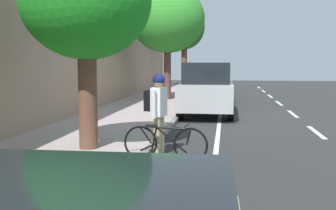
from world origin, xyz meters
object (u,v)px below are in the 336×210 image
at_px(bicycle_at_curb, 165,143).
at_px(cyclist_with_backpack, 158,105).
at_px(street_tree_far_end, 86,2).
at_px(parked_sedan_green_nearest, 214,86).
at_px(street_tree_mid_block, 167,19).
at_px(parked_suv_silver_second, 207,88).
at_px(street_tree_near_cyclist, 184,28).

distance_m(bicycle_at_curb, cyclist_with_backpack, 0.87).
relative_size(cyclist_with_backpack, street_tree_far_end, 0.40).
relative_size(bicycle_at_curb, street_tree_far_end, 0.39).
relative_size(parked_sedan_green_nearest, street_tree_mid_block, 0.77).
xyz_separation_m(parked_suv_silver_second, cyclist_with_backpack, (0.73, 7.03, 0.06)).
bearing_deg(street_tree_mid_block, bicycle_at_curb, 97.99).
height_order(parked_sedan_green_nearest, parked_suv_silver_second, parked_suv_silver_second).
distance_m(parked_suv_silver_second, street_tree_far_end, 7.75).
xyz_separation_m(parked_sedan_green_nearest, cyclist_with_backpack, (0.81, 13.13, 0.33)).
distance_m(cyclist_with_backpack, street_tree_near_cyclist, 20.68).
bearing_deg(street_tree_far_end, cyclist_with_backpack, -178.97).
bearing_deg(cyclist_with_backpack, parked_suv_silver_second, -95.93).
height_order(bicycle_at_curb, street_tree_near_cyclist, street_tree_near_cyclist).
bearing_deg(bicycle_at_curb, street_tree_mid_block, -82.01).
bearing_deg(street_tree_far_end, street_tree_mid_block, -90.00).
height_order(parked_suv_silver_second, cyclist_with_backpack, parked_suv_silver_second).
xyz_separation_m(parked_suv_silver_second, bicycle_at_curb, (0.51, 7.49, -0.65)).
height_order(parked_suv_silver_second, bicycle_at_curb, parked_suv_silver_second).
bearing_deg(street_tree_near_cyclist, cyclist_with_backpack, 94.30).
distance_m(parked_sedan_green_nearest, parked_suv_silver_second, 6.10).
height_order(parked_sedan_green_nearest, bicycle_at_curb, parked_sedan_green_nearest).
height_order(cyclist_with_backpack, street_tree_mid_block, street_tree_mid_block).
bearing_deg(street_tree_near_cyclist, bicycle_at_curb, 94.81).
xyz_separation_m(parked_sedan_green_nearest, bicycle_at_curb, (0.59, 13.59, -0.37)).
distance_m(parked_suv_silver_second, bicycle_at_curb, 7.54).
bearing_deg(parked_sedan_green_nearest, parked_suv_silver_second, 89.22).
bearing_deg(street_tree_near_cyclist, parked_sedan_green_nearest, 107.98).
bearing_deg(cyclist_with_backpack, bicycle_at_curb, 115.99).
relative_size(bicycle_at_curb, cyclist_with_backpack, 0.99).
height_order(street_tree_near_cyclist, street_tree_far_end, street_tree_near_cyclist).
bearing_deg(parked_suv_silver_second, parked_sedan_green_nearest, -90.78).
relative_size(parked_suv_silver_second, cyclist_with_backpack, 2.66).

